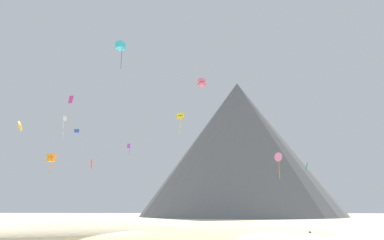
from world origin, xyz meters
name	(u,v)px	position (x,y,z in m)	size (l,w,h in m)	color
dune_midground	(250,235)	(10.55, 13.44, 0.00)	(17.61, 16.92, 2.77)	beige
dune_back_low	(102,236)	(-5.03, 10.82, 0.00)	(25.74, 9.91, 3.16)	beige
bush_far_right	(310,235)	(15.46, 6.84, 0.42)	(1.14, 1.14, 0.83)	#386633
bush_far_left	(12,232)	(-12.77, 7.13, 0.52)	(2.31, 2.31, 1.05)	#668C4C
bush_mid_center	(227,235)	(8.00, 7.55, 0.33)	(1.46, 1.46, 0.67)	#668C4C
rock_massif	(238,149)	(12.92, 106.56, 23.80)	(79.88, 79.88, 49.38)	slate
kite_white_mid	(64,122)	(-27.93, 50.15, 21.79)	(0.79, 0.98, 5.56)	white
kite_magenta_mid	(71,99)	(-21.54, 38.10, 23.38)	(1.01, 0.46, 1.63)	#D1339E
kite_yellow_mid	(180,116)	(-2.47, 58.12, 24.64)	(1.81, 1.80, 5.18)	yellow
kite_rainbow_high	(202,82)	(3.46, 46.16, 28.88)	(1.87, 1.87, 1.64)	#E5668C
kite_violet_mid	(129,147)	(-12.02, 46.90, 15.34)	(0.59, 0.76, 2.50)	purple
kite_orange_low	(51,158)	(-15.80, 20.27, 9.54)	(0.99, 0.98, 2.57)	orange
kite_pink_low	(279,157)	(18.99, 48.08, 12.95)	(1.62, 1.42, 5.41)	pink
kite_cyan_mid	(120,46)	(-6.70, 19.77, 25.62)	(1.48, 1.50, 4.02)	#33BCDB
kite_teal_low	(307,167)	(26.11, 55.41, 11.73)	(0.89, 2.23, 2.15)	teal
kite_gold_mid	(21,126)	(-27.26, 31.51, 16.79)	(1.12, 2.00, 1.90)	gold
kite_red_low	(92,164)	(-10.29, 20.91, 8.70)	(0.28, 0.86, 1.23)	red
kite_blue_mid	(77,131)	(-21.76, 42.55, 18.08)	(1.05, 0.60, 0.82)	blue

